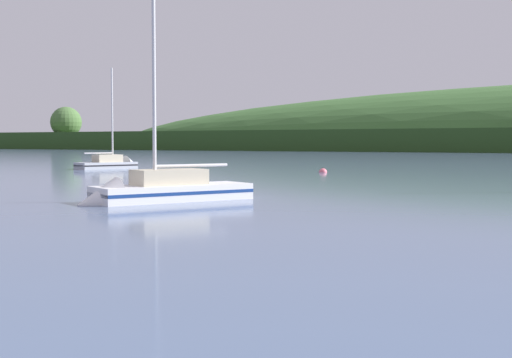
# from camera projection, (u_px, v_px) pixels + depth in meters

# --- Properties ---
(sailboat_near_mooring) EXTENTS (5.28, 8.29, 11.58)m
(sailboat_near_mooring) POSITION_uv_depth(u_px,v_px,m) (156.00, 198.00, 30.50)
(sailboat_near_mooring) COLOR white
(sailboat_near_mooring) RESTS_ON ground
(sailboat_midwater_white) EXTENTS (4.07, 6.82, 10.80)m
(sailboat_midwater_white) POSITION_uv_depth(u_px,v_px,m) (114.00, 166.00, 67.51)
(sailboat_midwater_white) COLOR #ADB2BC
(sailboat_midwater_white) RESTS_ON ground
(mooring_buoy_off_fishing_boat) EXTENTS (0.70, 0.70, 0.78)m
(mooring_buoy_off_fishing_boat) POSITION_uv_depth(u_px,v_px,m) (323.00, 172.00, 59.53)
(mooring_buoy_off_fishing_boat) COLOR #E06675
(mooring_buoy_off_fishing_boat) RESTS_ON ground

